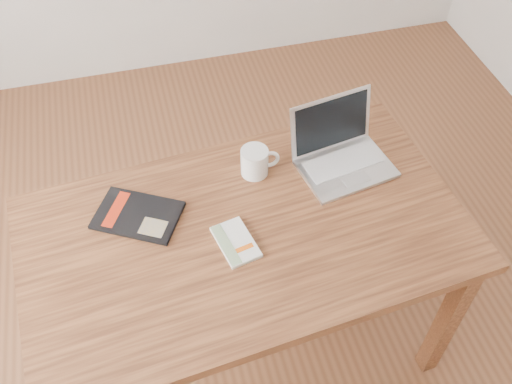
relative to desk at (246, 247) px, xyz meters
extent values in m
plane|color=brown|center=(-0.09, -0.04, -0.66)|extent=(4.00, 4.00, 0.00)
cube|color=brown|center=(0.00, 0.00, 0.07)|extent=(1.46, 0.92, 0.04)
cube|color=brown|center=(0.66, -0.27, -0.31)|extent=(0.06, 0.06, 0.71)
cube|color=brown|center=(-0.66, 0.27, -0.31)|extent=(0.06, 0.06, 0.71)
cube|color=brown|center=(0.60, 0.40, -0.31)|extent=(0.06, 0.06, 0.71)
cube|color=silver|center=(-0.04, -0.04, 0.10)|extent=(0.13, 0.18, 0.01)
cube|color=white|center=(-0.04, -0.04, 0.10)|extent=(0.13, 0.18, 0.01)
cube|color=gray|center=(-0.07, -0.05, 0.10)|extent=(0.07, 0.17, 0.00)
cube|color=#E05D0F|center=(-0.02, -0.08, 0.10)|extent=(0.06, 0.03, 0.00)
cube|color=black|center=(-0.32, 0.14, 0.10)|extent=(0.31, 0.28, 0.01)
cube|color=#AF230C|center=(-0.38, 0.18, 0.10)|extent=(0.10, 0.15, 0.00)
cube|color=#81745C|center=(-0.28, 0.07, 0.10)|extent=(0.10, 0.10, 0.00)
cube|color=silver|center=(0.40, 0.16, 0.10)|extent=(0.34, 0.26, 0.01)
cube|color=silver|center=(0.39, 0.19, 0.10)|extent=(0.28, 0.15, 0.00)
cube|color=#BCBCC1|center=(0.41, 0.10, 0.10)|extent=(0.10, 0.06, 0.00)
cube|color=silver|center=(0.37, 0.29, 0.20)|extent=(0.31, 0.10, 0.20)
cube|color=black|center=(0.38, 0.28, 0.20)|extent=(0.28, 0.08, 0.18)
cylinder|color=white|center=(0.09, 0.23, 0.14)|extent=(0.09, 0.09, 0.10)
cylinder|color=black|center=(0.09, 0.23, 0.19)|extent=(0.08, 0.08, 0.01)
torus|color=white|center=(0.14, 0.23, 0.14)|extent=(0.07, 0.02, 0.07)
camera|label=1|loc=(-0.24, -1.06, 1.51)|focal=40.00mm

